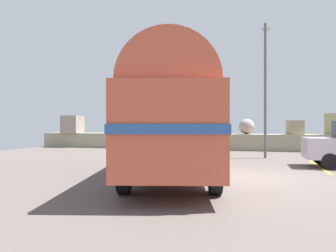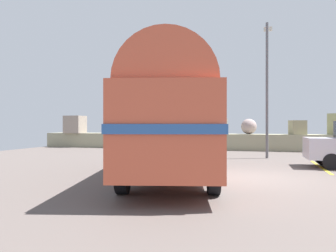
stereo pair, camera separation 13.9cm
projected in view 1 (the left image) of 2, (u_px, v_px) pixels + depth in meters
ground at (250, 178)px, 10.27m from camera, size 32.00×26.00×0.02m
breakwater at (254, 139)px, 21.63m from camera, size 31.36×2.27×2.46m
vintage_coach at (171, 115)px, 10.39m from camera, size 4.36×8.91×3.70m
lamp_post at (265, 83)px, 16.45m from camera, size 0.44×1.00×6.94m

